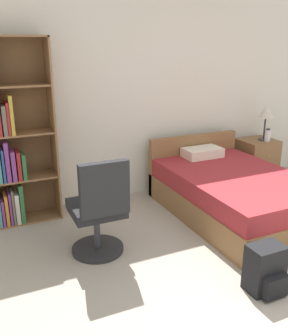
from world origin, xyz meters
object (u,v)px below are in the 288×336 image
object	(u,v)px
bookshelf	(8,143)
nightstand	(256,160)
water_bottle	(268,135)
backpack_black	(266,270)
table_lamp	(266,113)
bed	(232,192)
office_chair	(99,211)

from	to	relation	value
bookshelf	nightstand	world-z (taller)	bookshelf
water_bottle	backpack_black	xyz separation A→B (m)	(-1.77, -2.00, -0.51)
table_lamp	backpack_black	world-z (taller)	table_lamp
bed	table_lamp	bearing A→B (deg)	34.47
office_chair	backpack_black	xyz separation A→B (m)	(1.05, -1.08, -0.27)
water_bottle	backpack_black	world-z (taller)	water_bottle
table_lamp	water_bottle	distance (m)	0.31
bookshelf	water_bottle	xyz separation A→B (m)	(3.46, -0.18, -0.23)
bookshelf	water_bottle	distance (m)	3.47
bed	backpack_black	world-z (taller)	bed
bookshelf	office_chair	xyz separation A→B (m)	(0.64, -1.10, -0.47)
water_bottle	office_chair	bearing A→B (deg)	-161.96
office_chair	backpack_black	distance (m)	1.53
office_chair	backpack_black	world-z (taller)	office_chair
bookshelf	nightstand	xyz separation A→B (m)	(3.40, -0.07, -0.62)
backpack_black	office_chair	bearing A→B (deg)	134.19
bed	table_lamp	size ratio (longest dim) A/B	3.86
nightstand	table_lamp	size ratio (longest dim) A/B	1.21
bookshelf	water_bottle	size ratio (longest dim) A/B	11.04
bed	office_chair	bearing A→B (deg)	-172.00
office_chair	nightstand	distance (m)	2.95
bookshelf	bed	size ratio (longest dim) A/B	1.03
bookshelf	table_lamp	xyz separation A→B (m)	(3.46, -0.11, 0.08)
bookshelf	nightstand	bearing A→B (deg)	-1.11
bed	table_lamp	xyz separation A→B (m)	(1.09, 0.75, 0.74)
backpack_black	water_bottle	bearing A→B (deg)	48.51
bookshelf	nightstand	size ratio (longest dim) A/B	3.28
nightstand	bed	bearing A→B (deg)	-142.54
office_chair	nightstand	size ratio (longest dim) A/B	1.62
office_chair	bed	bearing A→B (deg)	8.00
nightstand	table_lamp	bearing A→B (deg)	-32.64
bookshelf	nightstand	distance (m)	3.46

